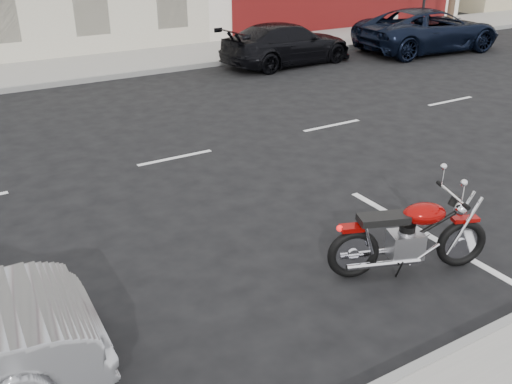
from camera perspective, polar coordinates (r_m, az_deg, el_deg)
ground at (r=12.53m, az=0.35°, el=5.17°), size 120.00×120.00×0.00m
fire_hydrant at (r=26.21m, az=13.74°, el=16.21°), size 0.20×0.20×0.72m
motorcycle at (r=8.19m, az=20.16°, el=-3.85°), size 2.14×1.03×1.12m
suv_far at (r=22.76m, az=16.86°, el=15.24°), size 5.76×2.96×1.56m
car_far at (r=19.70m, az=3.14°, el=14.58°), size 4.87×2.28×1.37m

